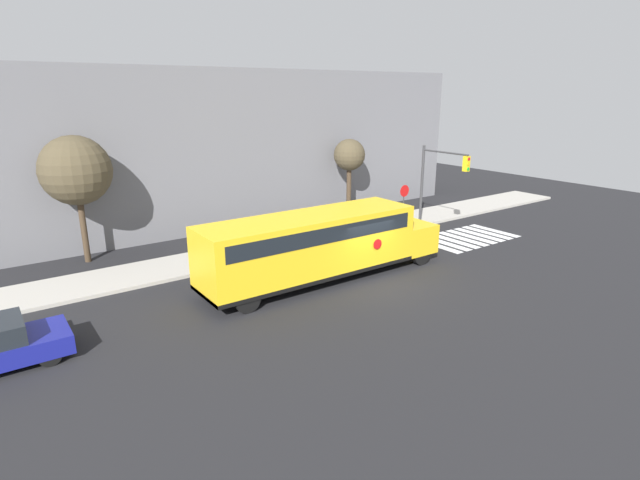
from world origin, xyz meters
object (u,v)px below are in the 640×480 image
object	(u,v)px
stop_sign	(404,200)
tree_near_sidewalk	(349,156)
traffic_light	(437,175)
tree_far_sidewalk	(76,171)
school_bus	(318,243)

from	to	relation	value
stop_sign	tree_near_sidewalk	world-z (taller)	tree_near_sidewalk
traffic_light	tree_far_sidewalk	bearing A→B (deg)	161.91
stop_sign	tree_far_sidewalk	world-z (taller)	tree_far_sidewalk
school_bus	stop_sign	xyz separation A→B (m)	(8.78, 3.84, 0.03)
tree_near_sidewalk	traffic_light	bearing A→B (deg)	-71.85
traffic_light	tree_far_sidewalk	xyz separation A→B (m)	(-17.53, 5.73, 1.12)
tree_near_sidewalk	school_bus	bearing A→B (deg)	-135.09
stop_sign	tree_far_sidewalk	distance (m)	17.01
tree_near_sidewalk	tree_far_sidewalk	size ratio (longest dim) A/B	0.83
tree_far_sidewalk	traffic_light	bearing A→B (deg)	-18.09
traffic_light	stop_sign	bearing A→B (deg)	138.03
traffic_light	tree_near_sidewalk	size ratio (longest dim) A/B	0.97
school_bus	tree_far_sidewalk	xyz separation A→B (m)	(-7.40, 8.36, 2.62)
traffic_light	tree_near_sidewalk	distance (m)	5.95
school_bus	tree_near_sidewalk	size ratio (longest dim) A/B	2.28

